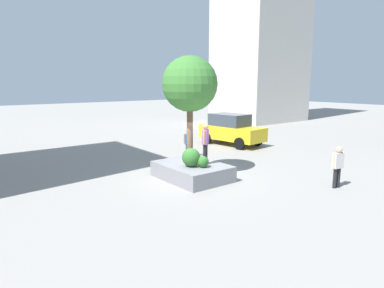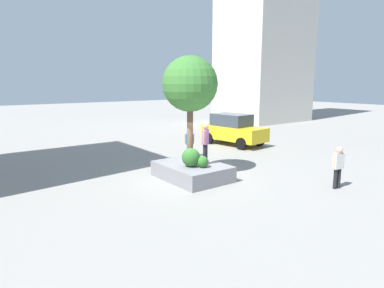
{
  "view_description": "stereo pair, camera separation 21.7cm",
  "coord_description": "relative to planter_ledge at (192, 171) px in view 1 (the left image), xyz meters",
  "views": [
    {
      "loc": [
        11.31,
        -8.95,
        4.24
      ],
      "look_at": [
        0.01,
        -0.19,
        1.59
      ],
      "focal_mm": 30.87,
      "sensor_mm": 36.0,
      "label": 1
    },
    {
      "loc": [
        11.44,
        -8.78,
        4.24
      ],
      "look_at": [
        0.01,
        -0.19,
        1.59
      ],
      "focal_mm": 30.87,
      "sensor_mm": 36.0,
      "label": 2
    }
  ],
  "objects": [
    {
      "name": "planter_ledge",
      "position": [
        0.0,
        0.0,
        0.0
      ],
      "size": [
        3.23,
        2.39,
        0.69
      ],
      "primitive_type": "cube",
      "color": "gray",
      "rests_on": "ground"
    },
    {
      "name": "plaza_tree",
      "position": [
        -0.49,
        0.26,
        3.83
      ],
      "size": [
        2.48,
        2.48,
        4.75
      ],
      "color": "brown",
      "rests_on": "planter_ledge"
    },
    {
      "name": "hedge_clump",
      "position": [
        0.34,
        -0.31,
        0.74
      ],
      "size": [
        0.8,
        0.8,
        0.8
      ],
      "primitive_type": "sphere",
      "color": "#2D6628",
      "rests_on": "planter_ledge"
    },
    {
      "name": "skateboard",
      "position": [
        0.4,
        0.44,
        0.4
      ],
      "size": [
        0.68,
        0.74,
        0.07
      ],
      "color": "#A51E1E",
      "rests_on": "planter_ledge"
    },
    {
      "name": "taxi_cab",
      "position": [
        -4.95,
        7.26,
        0.74
      ],
      "size": [
        4.76,
        2.52,
        2.14
      ],
      "color": "gold",
      "rests_on": "ground"
    },
    {
      "name": "ground_plane",
      "position": [
        -0.01,
        0.19,
        -0.34
      ],
      "size": [
        120.0,
        120.0,
        0.0
      ],
      "primitive_type": "plane",
      "color": "gray"
    },
    {
      "name": "skateboarder",
      "position": [
        0.4,
        0.44,
        1.43
      ],
      "size": [
        0.44,
        0.5,
        1.76
      ],
      "color": "black",
      "rests_on": "skateboard"
    },
    {
      "name": "bystander_watching",
      "position": [
        -3.61,
        2.53,
        0.58
      ],
      "size": [
        0.35,
        0.5,
        1.6
      ],
      "color": "navy",
      "rests_on": "ground"
    },
    {
      "name": "passerby_with_bag",
      "position": [
        4.65,
        3.89,
        0.66
      ],
      "size": [
        0.28,
        0.58,
        1.74
      ],
      "color": "black",
      "rests_on": "ground"
    },
    {
      "name": "boxwood_shrub",
      "position": [
        0.77,
        -0.0,
        0.59
      ],
      "size": [
        0.49,
        0.49,
        0.49
      ],
      "primitive_type": "sphere",
      "color": "#2D6628",
      "rests_on": "planter_ledge"
    }
  ]
}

